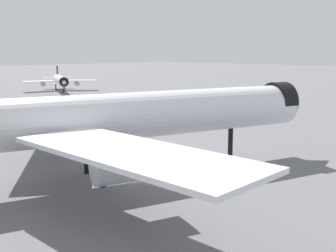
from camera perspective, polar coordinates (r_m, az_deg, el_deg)
ground at (r=56.57m, az=-4.12°, el=-7.07°), size 900.00×900.00×0.00m
airliner_near_gate at (r=55.62m, az=-7.72°, el=1.04°), size 65.70×58.60×18.18m
airliner_far_taxiway at (r=185.40m, az=-14.40°, el=6.03°), size 29.48×32.96×10.38m
traffic_cone_near_nose at (r=94.44m, az=-16.47°, el=-0.31°), size 0.50×0.50×0.62m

